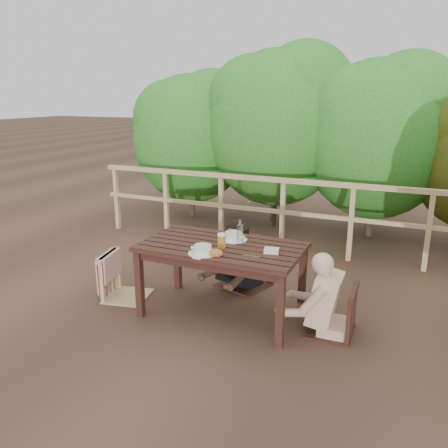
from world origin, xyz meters
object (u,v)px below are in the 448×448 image
at_px(soup_near, 203,250).
at_px(bread_roll, 216,253).
at_px(chair_far, 245,242).
at_px(chair_left, 126,257).
at_px(bottle, 240,233).
at_px(soup_far, 233,236).
at_px(chair_right, 333,288).
at_px(butter_tub, 272,251).
at_px(beer_glass, 222,241).
at_px(table, 222,280).
at_px(woman, 246,234).
at_px(diner_right, 338,270).

distance_m(soup_near, bread_roll, 0.14).
distance_m(chair_far, soup_near, 1.04).
bearing_deg(chair_left, bread_roll, -113.11).
bearing_deg(chair_far, bottle, -57.04).
height_order(soup_near, soup_far, soup_far).
height_order(chair_right, butter_tub, chair_right).
bearing_deg(bread_roll, beer_glass, 101.43).
distance_m(table, chair_far, 0.75).
bearing_deg(butter_tub, bottle, 150.77).
bearing_deg(soup_near, bottle, 60.09).
height_order(woman, diner_right, diner_right).
relative_size(chair_far, butter_tub, 7.78).
relative_size(soup_near, butter_tub, 2.04).
bearing_deg(chair_left, soup_far, -88.87).
bearing_deg(bread_roll, chair_far, 96.77).
bearing_deg(bread_roll, diner_right, 19.67).
height_order(woman, beer_glass, woman).
height_order(chair_right, bottle, bottle).
bearing_deg(table, bread_roll, -75.46).
bearing_deg(butter_tub, beer_glass, 174.16).
bearing_deg(chair_left, table, -98.23).
bearing_deg(beer_glass, woman, 95.37).
xyz_separation_m(chair_right, diner_right, (0.03, 0.00, 0.18)).
bearing_deg(soup_far, butter_tub, -25.61).
xyz_separation_m(chair_left, chair_far, (1.02, 0.79, 0.06)).
bearing_deg(chair_far, diner_right, -14.53).
xyz_separation_m(chair_right, woman, (-1.09, 0.68, 0.17)).
relative_size(chair_left, woman, 0.75).
bearing_deg(soup_near, chair_far, 89.23).
relative_size(table, soup_near, 5.64).
distance_m(table, soup_near, 0.49).
bearing_deg(bread_roll, chair_right, 20.23).
distance_m(chair_right, bottle, 0.98).
relative_size(table, chair_far, 1.48).
height_order(diner_right, bottle, diner_right).
distance_m(chair_right, beer_glass, 1.08).
height_order(chair_right, woman, woman).
relative_size(chair_left, diner_right, 0.74).
relative_size(chair_right, soup_near, 3.19).
bearing_deg(bottle, beer_glass, -126.86).
relative_size(chair_left, chair_right, 1.06).
bearing_deg(table, beer_glass, -67.50).
bearing_deg(chair_far, table, -70.36).
relative_size(chair_left, bread_roll, 7.06).
height_order(chair_right, soup_near, chair_right).
xyz_separation_m(table, bottle, (0.15, 0.08, 0.47)).
relative_size(chair_right, bottle, 3.40).
bearing_deg(diner_right, chair_far, 58.53).
height_order(chair_left, chair_far, chair_far).
relative_size(table, bread_roll, 11.83).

